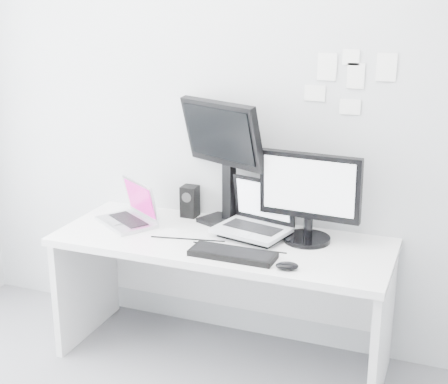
{
  "coord_description": "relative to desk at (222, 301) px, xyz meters",
  "views": [
    {
      "loc": [
        1.16,
        -1.71,
        1.98
      ],
      "look_at": [
        0.02,
        1.23,
        1.0
      ],
      "focal_mm": 51.21,
      "sensor_mm": 36.0,
      "label": 1
    }
  ],
  "objects": [
    {
      "name": "keyboard",
      "position": [
        0.14,
        -0.21,
        0.38
      ],
      "size": [
        0.43,
        0.16,
        0.03
      ],
      "primitive_type": "cube",
      "rotation": [
        0.0,
        0.0,
        -0.01
      ],
      "color": "black",
      "rests_on": "desk"
    },
    {
      "name": "back_wall",
      "position": [
        0.0,
        0.35,
        0.99
      ],
      "size": [
        3.6,
        0.0,
        3.6
      ],
      "primitive_type": "plane",
      "rotation": [
        1.57,
        0.0,
        0.0
      ],
      "color": "silver",
      "rests_on": "ground"
    },
    {
      "name": "desk",
      "position": [
        0.0,
        0.0,
        0.0
      ],
      "size": [
        1.8,
        0.7,
        0.73
      ],
      "primitive_type": "cube",
      "color": "white",
      "rests_on": "ground"
    },
    {
      "name": "wall_note_1",
      "position": [
        0.6,
        0.34,
        1.22
      ],
      "size": [
        0.09,
        0.0,
        0.13
      ],
      "primitive_type": "cube",
      "color": "white",
      "rests_on": "back_wall"
    },
    {
      "name": "macbook",
      "position": [
        -0.59,
        0.02,
        0.49
      ],
      "size": [
        0.42,
        0.4,
        0.25
      ],
      "primitive_type": "cube",
      "rotation": [
        0.0,
        0.0,
        -0.59
      ],
      "color": "#B0AFB4",
      "rests_on": "desk"
    },
    {
      "name": "mouse",
      "position": [
        0.43,
        -0.26,
        0.38
      ],
      "size": [
        0.12,
        0.1,
        0.04
      ],
      "primitive_type": "ellipsoid",
      "rotation": [
        0.0,
        0.0,
        0.27
      ],
      "color": "black",
      "rests_on": "desk"
    },
    {
      "name": "wall_note_2",
      "position": [
        0.75,
        0.34,
        1.26
      ],
      "size": [
        0.1,
        0.0,
        0.14
      ],
      "primitive_type": "cube",
      "color": "white",
      "rests_on": "back_wall"
    },
    {
      "name": "wall_note_4",
      "position": [
        0.39,
        0.34,
        1.12
      ],
      "size": [
        0.11,
        0.0,
        0.08
      ],
      "primitive_type": "cube",
      "color": "white",
      "rests_on": "back_wall"
    },
    {
      "name": "dell_laptop",
      "position": [
        0.14,
        0.08,
        0.52
      ],
      "size": [
        0.43,
        0.37,
        0.31
      ],
      "primitive_type": "cube",
      "rotation": [
        0.0,
        0.0,
        -0.24
      ],
      "color": "silver",
      "rests_on": "desk"
    },
    {
      "name": "wall_note_3",
      "position": [
        0.58,
        0.34,
        1.05
      ],
      "size": [
        0.11,
        0.0,
        0.08
      ],
      "primitive_type": "cube",
      "color": "white",
      "rests_on": "back_wall"
    },
    {
      "name": "wall_note_0",
      "position": [
        0.45,
        0.34,
        1.26
      ],
      "size": [
        0.1,
        0.0,
        0.14
      ],
      "primitive_type": "cube",
      "color": "white",
      "rests_on": "back_wall"
    },
    {
      "name": "rear_monitor",
      "position": [
        -0.07,
        0.22,
        0.73
      ],
      "size": [
        0.57,
        0.4,
        0.73
      ],
      "primitive_type": "cube",
      "rotation": [
        0.0,
        0.0,
        -0.42
      ],
      "color": "black",
      "rests_on": "desk"
    },
    {
      "name": "samsung_monitor",
      "position": [
        0.43,
        0.13,
        0.61
      ],
      "size": [
        0.55,
        0.28,
        0.49
      ],
      "primitive_type": "cube",
      "rotation": [
        0.0,
        0.0,
        -0.07
      ],
      "color": "black",
      "rests_on": "desk"
    },
    {
      "name": "wall_note_5",
      "position": [
        0.57,
        0.34,
        1.31
      ],
      "size": [
        0.09,
        0.0,
        0.08
      ],
      "primitive_type": "cube",
      "color": "white",
      "rests_on": "back_wall"
    },
    {
      "name": "speaker",
      "position": [
        -0.31,
        0.27,
        0.46
      ],
      "size": [
        0.1,
        0.1,
        0.18
      ],
      "primitive_type": "cube",
      "rotation": [
        0.0,
        0.0,
        0.12
      ],
      "color": "black",
      "rests_on": "desk"
    }
  ]
}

